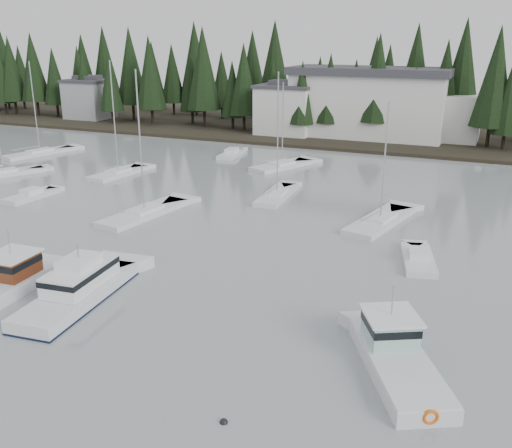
{
  "coord_description": "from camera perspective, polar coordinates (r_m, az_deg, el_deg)",
  "views": [
    {
      "loc": [
        15.3,
        -10.5,
        16.39
      ],
      "look_at": [
        -1.19,
        27.62,
        2.5
      ],
      "focal_mm": 40.0,
      "sensor_mm": 36.0,
      "label": 1
    }
  ],
  "objects": [
    {
      "name": "conifer_treeline",
      "position": [
        99.07,
        14.33,
        8.4
      ],
      "size": [
        200.0,
        22.0,
        20.0
      ],
      "primitive_type": null,
      "color": "black",
      "rests_on": "ground"
    },
    {
      "name": "runabout_0",
      "position": [
        64.38,
        -21.51,
        2.55
      ],
      "size": [
        2.59,
        6.31,
        1.42
      ],
      "rotation": [
        0.0,
        0.0,
        1.51
      ],
      "color": "silver",
      "rests_on": "ground"
    },
    {
      "name": "sailboat_6",
      "position": [
        76.06,
        -23.93,
        4.5
      ],
      "size": [
        6.78,
        9.44,
        13.07
      ],
      "rotation": [
        0.0,
        0.0,
        1.05
      ],
      "color": "silver",
      "rests_on": "ground"
    },
    {
      "name": "house_far_west",
      "position": [
        119.11,
        -16.35,
        11.99
      ],
      "size": [
        8.48,
        7.42,
        8.25
      ],
      "color": "#999EA0",
      "rests_on": "ground"
    },
    {
      "name": "sailboat_4",
      "position": [
        71.79,
        -13.59,
        4.84
      ],
      "size": [
        3.6,
        8.55,
        14.07
      ],
      "rotation": [
        0.0,
        0.0,
        1.47
      ],
      "color": "silver",
      "rests_on": "ground"
    },
    {
      "name": "sailboat_5",
      "position": [
        53.06,
        12.3,
        0.12
      ],
      "size": [
        4.97,
        10.43,
        11.52
      ],
      "rotation": [
        0.0,
        0.0,
        1.36
      ],
      "color": "silver",
      "rests_on": "ground"
    },
    {
      "name": "sailboat_1",
      "position": [
        87.6,
        -20.78,
        6.55
      ],
      "size": [
        5.3,
        10.77,
        13.42
      ],
      "rotation": [
        0.0,
        0.0,
        1.3
      ],
      "color": "silver",
      "rests_on": "ground"
    },
    {
      "name": "mooring_buoy_dark",
      "position": [
        26.82,
        -3.25,
        -19.21
      ],
      "size": [
        0.38,
        0.38,
        0.38
      ],
      "primitive_type": "sphere",
      "color": "black",
      "rests_on": "ground"
    },
    {
      "name": "sailboat_7",
      "position": [
        74.01,
        2.62,
        5.72
      ],
      "size": [
        6.35,
        9.64,
        11.3
      ],
      "rotation": [
        0.0,
        0.0,
        1.17
      ],
      "color": "silver",
      "rests_on": "ground"
    },
    {
      "name": "cabin_cruiser_center",
      "position": [
        38.69,
        -17.3,
        -6.39
      ],
      "size": [
        4.23,
        10.5,
        4.39
      ],
      "rotation": [
        0.0,
        0.0,
        1.68
      ],
      "color": "silver",
      "rests_on": "ground"
    },
    {
      "name": "sailboat_0",
      "position": [
        55.16,
        -11.06,
        0.93
      ],
      "size": [
        4.3,
        10.63,
        14.0
      ],
      "rotation": [
        0.0,
        0.0,
        1.43
      ],
      "color": "silver",
      "rests_on": "ground"
    },
    {
      "name": "runabout_3",
      "position": [
        81.39,
        -2.44,
        6.95
      ],
      "size": [
        2.93,
        7.02,
        1.42
      ],
      "rotation": [
        0.0,
        0.0,
        1.68
      ],
      "color": "silver",
      "rests_on": "ground"
    },
    {
      "name": "harbor_inn",
      "position": [
        95.21,
        12.45,
        11.67
      ],
      "size": [
        29.5,
        11.5,
        10.9
      ],
      "color": "silver",
      "rests_on": "ground"
    },
    {
      "name": "runabout_1",
      "position": [
        44.73,
        15.9,
        -3.57
      ],
      "size": [
        3.59,
        6.47,
        1.42
      ],
      "rotation": [
        0.0,
        0.0,
        1.81
      ],
      "color": "silver",
      "rests_on": "ground"
    },
    {
      "name": "far_shore_land",
      "position": [
        109.81,
        15.32,
        9.26
      ],
      "size": [
        240.0,
        54.0,
        1.0
      ],
      "primitive_type": "cube",
      "color": "black",
      "rests_on": "ground"
    },
    {
      "name": "house_west",
      "position": [
        96.21,
        3.02,
        11.46
      ],
      "size": [
        9.54,
        7.42,
        8.75
      ],
      "color": "silver",
      "rests_on": "ground"
    },
    {
      "name": "sailboat_2",
      "position": [
        60.23,
        2.11,
        2.77
      ],
      "size": [
        3.03,
        8.84,
        13.41
      ],
      "rotation": [
        0.0,
        0.0,
        1.64
      ],
      "color": "silver",
      "rests_on": "ground"
    },
    {
      "name": "lobster_boat_teal",
      "position": [
        30.83,
        13.86,
        -12.99
      ],
      "size": [
        6.68,
        8.94,
        4.75
      ],
      "rotation": [
        0.0,
        0.0,
        2.06
      ],
      "color": "silver",
      "rests_on": "ground"
    }
  ]
}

